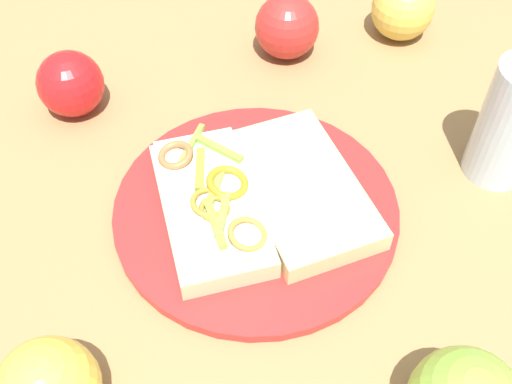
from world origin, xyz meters
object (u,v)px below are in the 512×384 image
apple_3 (67,86)px  drinking_glass (512,123)px  apple_0 (287,27)px  plate (256,209)px  sandwich (211,203)px  bread_slice_side (300,189)px  apple_2 (403,9)px

apple_3 → drinking_glass: (0.40, 0.19, 0.03)m
apple_3 → drinking_glass: size_ratio=0.56×
apple_0 → plate: bearing=-62.1°
apple_0 → sandwich: bearing=-70.5°
apple_0 → drinking_glass: drinking_glass is taller
plate → bread_slice_side: bearing=51.6°
drinking_glass → apple_2: bearing=142.2°
apple_3 → bread_slice_side: bearing=8.0°
apple_0 → drinking_glass: (0.27, -0.03, 0.03)m
sandwich → apple_2: 0.36m
bread_slice_side → drinking_glass: (0.13, 0.15, 0.04)m
apple_0 → apple_2: (0.09, 0.11, -0.00)m
apple_2 → apple_3: bearing=-123.6°
sandwich → apple_2: bearing=-52.1°
plate → apple_3: size_ratio=3.81×
apple_3 → drinking_glass: drinking_glass is taller
drinking_glass → bread_slice_side: bearing=-130.9°
bread_slice_side → apple_2: (-0.05, 0.29, 0.02)m
sandwich → bread_slice_side: (0.05, 0.07, -0.01)m
plate → sandwich: 0.05m
apple_2 → drinking_glass: (0.18, -0.14, 0.03)m
sandwich → bread_slice_side: size_ratio=1.06×
sandwich → bread_slice_side: bearing=-90.0°
plate → sandwich: (-0.03, -0.03, 0.02)m
apple_3 → plate: bearing=1.0°
bread_slice_side → apple_0: bearing=-20.2°
bread_slice_side → apple_2: bearing=-48.3°
plate → sandwich: bearing=-128.5°
plate → apple_0: bearing=117.9°
apple_2 → apple_3: (-0.22, -0.33, -0.00)m
drinking_glass → sandwich: bearing=-130.2°
sandwich → bread_slice_side: 0.09m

